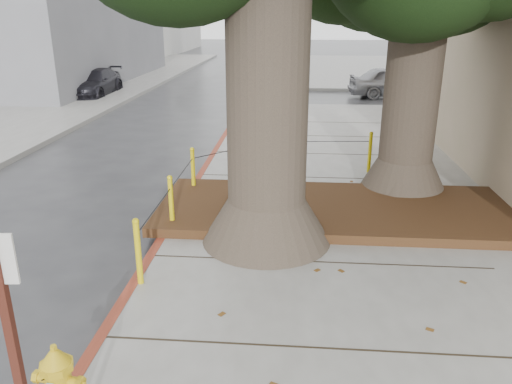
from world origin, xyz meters
TOP-DOWN VIEW (x-y plane):
  - ground at (0.00, 0.00)m, footprint 140.00×140.00m
  - sidewalk_far at (6.00, 30.00)m, footprint 16.00×20.00m
  - curb_red at (-2.00, 2.50)m, footprint 0.14×26.00m
  - planter_bed at (0.90, 3.90)m, footprint 6.40×2.60m
  - bollard_ring at (-0.87, 4.38)m, footprint 3.79×5.39m
  - fire_hydrant at (-1.87, -1.20)m, footprint 0.41×0.38m
  - signpost at (-1.54, -2.17)m, footprint 0.23×0.06m
  - car_silver at (4.45, 18.43)m, footprint 4.17×1.98m
  - car_dark at (-9.07, 17.58)m, footprint 1.77×4.20m

SIDE VIEW (x-z plane):
  - ground at x=0.00m, z-range 0.00..0.00m
  - sidewalk_far at x=6.00m, z-range 0.00..0.15m
  - curb_red at x=-2.00m, z-range -0.01..0.15m
  - planter_bed at x=0.90m, z-range 0.15..0.31m
  - fire_hydrant at x=-1.87m, z-range 0.14..0.92m
  - car_dark at x=-9.07m, z-range 0.00..1.21m
  - bollard_ring at x=-0.87m, z-range 0.19..1.14m
  - car_silver at x=4.45m, z-range 0.00..1.37m
  - signpost at x=-1.54m, z-range 0.30..2.57m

